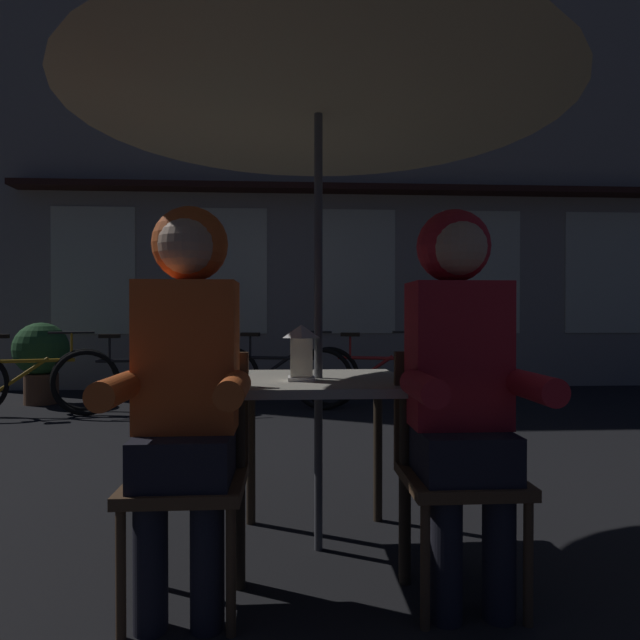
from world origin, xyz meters
The scene contains 14 objects.
ground_plane centered at (0.00, 0.00, 0.00)m, with size 60.00×60.00×0.00m, color black.
cafe_table centered at (0.00, 0.00, 0.64)m, with size 0.72×0.72×0.74m.
patio_umbrella centered at (0.00, 0.00, 2.06)m, with size 2.10×2.10×2.31m.
lantern centered at (-0.08, -0.08, 0.86)m, with size 0.11×0.11×0.23m.
chair_left centered at (-0.48, -0.37, 0.49)m, with size 0.40×0.40×0.87m.
chair_right centered at (0.48, -0.37, 0.49)m, with size 0.40×0.40×0.87m.
person_left_hooded centered at (-0.48, -0.43, 0.85)m, with size 0.45×0.56×1.40m.
person_right_hooded centered at (0.48, -0.43, 0.85)m, with size 0.45×0.56×1.40m.
shopfront_building centered at (0.79, 5.40, 3.09)m, with size 10.00×0.93×6.20m.
bicycle_nearest centered at (-2.73, 3.29, 0.35)m, with size 1.64×0.45×0.84m.
bicycle_second centered at (-1.64, 3.28, 0.35)m, with size 1.67×0.32×0.84m.
bicycle_third centered at (-0.26, 3.52, 0.35)m, with size 1.64×0.45×0.84m.
bicycle_fourth centered at (0.81, 3.42, 0.35)m, with size 1.64×0.46×0.84m.
potted_plant centered at (-2.92, 3.98, 0.54)m, with size 0.60×0.60×0.92m.
Camera 1 is at (-0.13, -2.32, 1.01)m, focal length 30.49 mm.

